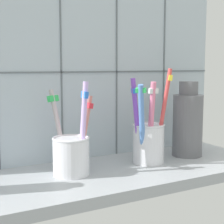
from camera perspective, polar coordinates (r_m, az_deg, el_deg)
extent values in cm
cube|color=#9EA3A8|center=(69.87, 0.57, -9.91)|extent=(64.00, 22.00, 2.00)
cube|color=#B2C1CC|center=(77.38, -3.83, 7.91)|extent=(64.00, 2.00, 45.00)
cube|color=slate|center=(73.86, -8.00, 7.88)|extent=(0.30, 0.20, 45.00)
cube|color=slate|center=(79.34, 0.74, 7.91)|extent=(0.30, 0.20, 45.00)
cube|color=slate|center=(86.39, 8.21, 7.80)|extent=(0.30, 0.20, 45.00)
cube|color=slate|center=(76.39, -3.46, 6.33)|extent=(64.00, 0.20, 0.30)
cylinder|color=white|center=(66.35, -6.46, -7.00)|extent=(6.64, 6.64, 6.68)
torus|color=silver|center=(65.60, -6.50, -4.17)|extent=(6.81, 6.81, 0.50)
cylinder|color=#D2B0F4|center=(65.06, -4.76, -2.47)|extent=(2.27, 1.17, 16.60)
cube|color=blue|center=(64.44, -4.47, 2.75)|extent=(0.95, 2.23, 1.23)
cylinder|color=tan|center=(67.06, -4.43, -3.36)|extent=(3.62, 1.10, 13.98)
cube|color=#E5333F|center=(66.70, -3.77, 1.06)|extent=(1.09, 2.46, 1.12)
cylinder|color=#B8ABAF|center=(68.28, -8.35, -2.78)|extent=(2.83, 4.53, 15.05)
cube|color=green|center=(68.45, -9.28, 2.10)|extent=(2.54, 1.89, 1.26)
cylinder|color=white|center=(74.13, 5.76, -5.03)|extent=(6.40, 6.40, 7.76)
torus|color=silver|center=(73.39, 5.80, -2.08)|extent=(6.58, 6.58, 0.50)
cylinder|color=pink|center=(71.77, 6.23, -1.71)|extent=(1.50, 3.03, 16.29)
cube|color=white|center=(70.43, 6.55, 3.33)|extent=(1.96, 1.09, 1.08)
cylinder|color=#5A89D1|center=(70.10, 4.73, -2.07)|extent=(3.90, 4.02, 16.01)
cube|color=green|center=(67.85, 4.57, 3.45)|extent=(2.10, 2.07, 0.99)
cylinder|color=#DF4C4C|center=(72.97, 8.22, -0.57)|extent=(3.45, 2.47, 18.84)
cube|color=yellow|center=(72.46, 9.15, 5.35)|extent=(1.65, 2.02, 1.18)
cylinder|color=purple|center=(71.51, 3.92, -1.43)|extent=(2.77, 1.76, 16.97)
cube|color=blue|center=(70.72, 3.51, 3.37)|extent=(1.59, 2.50, 0.99)
cylinder|color=slate|center=(80.77, 11.82, -2.09)|extent=(6.49, 6.49, 13.38)
cylinder|color=slate|center=(79.85, 11.98, 3.68)|extent=(4.08, 4.08, 2.91)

